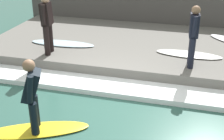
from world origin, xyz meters
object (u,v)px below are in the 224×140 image
(surfer_waiting_near, at_px, (193,33))
(surfboard_waiting_far, at_px, (63,43))
(surfboard_waiting_near, at_px, (189,54))
(surfer_waiting_far, at_px, (47,21))
(surfboard_riding, at_px, (37,130))
(surfer_riding, at_px, (32,92))

(surfer_waiting_near, distance_m, surfboard_waiting_far, 3.98)
(surfboard_waiting_near, bearing_deg, surfer_waiting_far, 102.48)
(surfboard_riding, distance_m, surfer_waiting_near, 4.38)
(surfboard_riding, relative_size, surfer_waiting_far, 1.26)
(surfer_waiting_near, height_order, surfboard_waiting_near, surfer_waiting_near)
(surfer_riding, xyz_separation_m, surfer_waiting_near, (3.16, -2.77, 0.39))
(surfboard_waiting_near, bearing_deg, surfboard_waiting_far, 91.20)
(surfer_waiting_near, distance_m, surfer_waiting_far, 3.90)
(surfer_riding, bearing_deg, surfer_waiting_far, 20.43)
(surfer_riding, bearing_deg, surfboard_riding, 135.00)
(surfboard_riding, height_order, surfboard_waiting_near, surfboard_waiting_near)
(surfboard_riding, bearing_deg, surfer_riding, -45.00)
(surfer_waiting_near, bearing_deg, surfboard_waiting_far, 80.21)
(surfboard_riding, relative_size, surfboard_waiting_far, 1.03)
(surfboard_riding, height_order, surfer_riding, surfer_riding)
(surfer_waiting_near, relative_size, surfboard_waiting_near, 0.85)
(surfer_waiting_far, bearing_deg, surfboard_riding, -159.57)
(surfer_waiting_near, xyz_separation_m, surfboard_waiting_far, (0.66, 3.84, -0.85))
(surfboard_riding, relative_size, surfer_waiting_near, 1.33)
(surfboard_riding, relative_size, surfboard_waiting_near, 1.13)
(surfboard_waiting_far, bearing_deg, surfer_waiting_near, -99.79)
(surfboard_waiting_near, relative_size, surfboard_waiting_far, 0.91)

